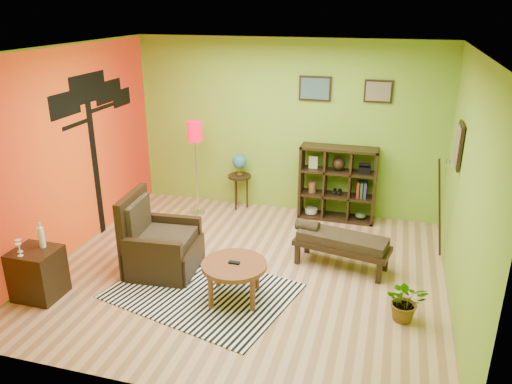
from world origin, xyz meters
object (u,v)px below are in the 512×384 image
(coffee_table, at_px, (234,268))
(floor_lamp, at_px, (195,140))
(armchair, at_px, (159,248))
(cube_shelf, at_px, (338,184))
(globe_table, at_px, (239,168))
(bench, at_px, (339,241))
(side_cabinet, at_px, (38,273))
(potted_plant, at_px, (405,305))

(coffee_table, distance_m, floor_lamp, 2.76)
(armchair, relative_size, cube_shelf, 0.87)
(globe_table, distance_m, bench, 2.48)
(globe_table, relative_size, cube_shelf, 0.79)
(armchair, height_order, globe_table, armchair)
(coffee_table, distance_m, side_cabinet, 2.32)
(floor_lamp, bearing_deg, side_cabinet, -107.32)
(globe_table, height_order, cube_shelf, cube_shelf)
(cube_shelf, bearing_deg, floor_lamp, -169.10)
(armchair, distance_m, floor_lamp, 2.09)
(armchair, xyz_separation_m, side_cabinet, (-1.09, -0.97, -0.01))
(side_cabinet, height_order, cube_shelf, cube_shelf)
(side_cabinet, xyz_separation_m, potted_plant, (4.19, 0.69, -0.12))
(floor_lamp, xyz_separation_m, potted_plant, (3.31, -2.13, -1.07))
(armchair, distance_m, side_cabinet, 1.46)
(globe_table, bearing_deg, bench, -40.24)
(coffee_table, height_order, armchair, armchair)
(globe_table, bearing_deg, cube_shelf, -0.69)
(side_cabinet, distance_m, globe_table, 3.60)
(armchair, xyz_separation_m, floor_lamp, (-0.21, 1.85, 0.95))
(floor_lamp, bearing_deg, cube_shelf, 10.90)
(coffee_table, bearing_deg, floor_lamp, 121.48)
(globe_table, height_order, bench, globe_table)
(floor_lamp, bearing_deg, bench, -24.78)
(coffee_table, bearing_deg, cube_shelf, 72.04)
(side_cabinet, distance_m, floor_lamp, 3.10)
(potted_plant, bearing_deg, side_cabinet, -170.69)
(armchair, height_order, side_cabinet, armchair)
(cube_shelf, bearing_deg, coffee_table, -107.96)
(side_cabinet, bearing_deg, armchair, 41.65)
(side_cabinet, relative_size, globe_table, 0.98)
(floor_lamp, distance_m, globe_table, 0.92)
(coffee_table, relative_size, bench, 0.59)
(coffee_table, relative_size, armchair, 0.73)
(armchair, xyz_separation_m, cube_shelf, (2.02, 2.28, 0.28))
(floor_lamp, height_order, potted_plant, floor_lamp)
(cube_shelf, bearing_deg, bench, -81.95)
(cube_shelf, bearing_deg, globe_table, 179.31)
(armchair, height_order, bench, armchair)
(globe_table, height_order, potted_plant, globe_table)
(bench, xyz_separation_m, potted_plant, (0.85, -1.00, -0.18))
(coffee_table, height_order, globe_table, globe_table)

